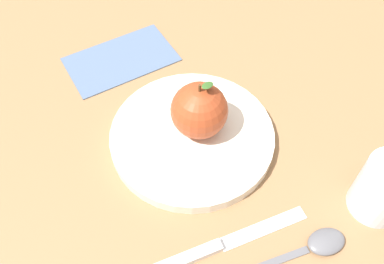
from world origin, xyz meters
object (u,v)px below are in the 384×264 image
dinner_plate (192,136)px  apple (199,110)px  spoon (312,247)px  knife (217,246)px  linen_napkin (121,59)px

dinner_plate → apple: size_ratio=2.53×
apple → spoon: apple is taller
knife → dinner_plate: bearing=89.6°
knife → linen_napkin: size_ratio=1.15×
dinner_plate → apple: apple is taller
linen_napkin → dinner_plate: bearing=-65.6°
dinner_plate → apple: 0.05m
knife → spoon: (0.11, -0.02, 0.00)m
knife → spoon: bearing=-12.0°
dinner_plate → knife: (-0.00, -0.16, -0.01)m
knife → apple: bearing=85.8°
knife → linen_napkin: bearing=103.4°
dinner_plate → linen_napkin: size_ratio=1.32×
dinner_plate → apple: (0.01, 0.01, 0.05)m
linen_napkin → knife: bearing=-76.6°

